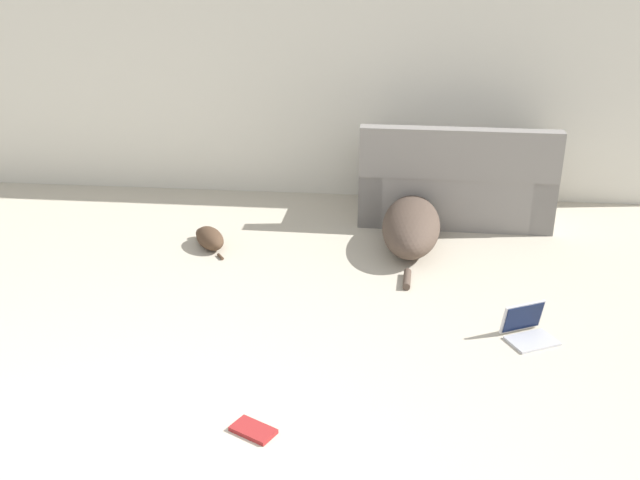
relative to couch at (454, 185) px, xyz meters
The scene contains 6 objects.
wall_back 2.02m from the couch, 162.10° to the left, with size 7.58×0.06×2.76m.
couch is the anchor object (origin of this frame).
dog 0.75m from the couch, 120.42° to the right, with size 0.51×1.55×0.36m.
cat 2.18m from the couch, 155.76° to the right, with size 0.36×0.47×0.16m.
laptop_open 2.09m from the couch, 81.14° to the right, with size 0.37×0.35×0.22m.
book_red 3.38m from the couch, 110.76° to the right, with size 0.26×0.21×0.02m.
Camera 1 is at (1.07, -2.11, 2.30)m, focal length 40.00 mm.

